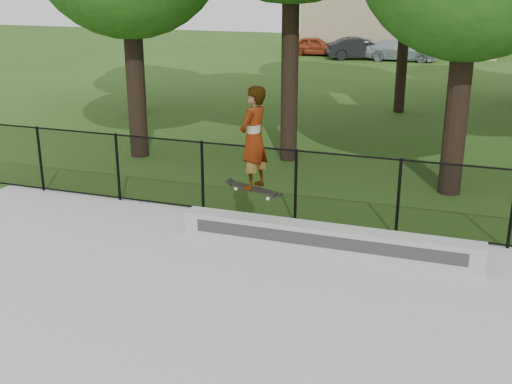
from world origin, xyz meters
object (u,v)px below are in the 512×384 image
(grind_ledge, at_px, (327,239))
(car_b, at_px, (360,48))
(car_a, at_px, (315,46))
(skater_airborne, at_px, (254,140))
(car_c, at_px, (400,50))

(grind_ledge, distance_m, car_b, 28.92)
(car_a, xyz_separation_m, skater_airborne, (6.42, -29.78, 1.47))
(car_a, distance_m, car_b, 3.21)
(car_c, bearing_deg, skater_airborne, -179.81)
(skater_airborne, bearing_deg, grind_ledge, 7.56)
(car_b, bearing_deg, car_c, -107.37)
(car_a, distance_m, car_c, 5.48)
(car_a, bearing_deg, grind_ledge, -171.10)
(grind_ledge, distance_m, car_a, 30.60)
(skater_airborne, bearing_deg, car_b, 96.76)
(grind_ledge, height_order, car_a, car_a)
(car_a, height_order, skater_airborne, skater_airborne)
(car_b, xyz_separation_m, car_c, (2.37, 0.12, -0.04))
(car_b, xyz_separation_m, skater_airborne, (3.40, -28.71, 1.40))
(car_a, relative_size, car_b, 0.95)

